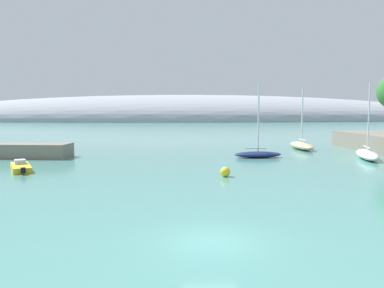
{
  "coord_description": "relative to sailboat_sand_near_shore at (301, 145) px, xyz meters",
  "views": [
    {
      "loc": [
        -1.63,
        -15.22,
        5.48
      ],
      "look_at": [
        0.39,
        23.01,
        2.02
      ],
      "focal_mm": 35.0,
      "sensor_mm": 36.0,
      "label": 1
    }
  ],
  "objects": [
    {
      "name": "sailboat_navy_mid_mooring",
      "position": [
        -8.3,
        -8.96,
        -0.1
      ],
      "size": [
        5.6,
        2.38,
        8.41
      ],
      "rotation": [
        0.0,
        0.0,
        0.04
      ],
      "color": "navy",
      "rests_on": "water"
    },
    {
      "name": "water",
      "position": [
        -16.61,
        -36.48,
        -0.57
      ],
      "size": [
        600.0,
        600.0,
        0.0
      ],
      "primitive_type": "plane",
      "color": "teal",
      "rests_on": "ground"
    },
    {
      "name": "mooring_buoy_yellow",
      "position": [
        -13.87,
        -21.3,
        -0.15
      ],
      "size": [
        0.83,
        0.83,
        0.83
      ],
      "primitive_type": "sphere",
      "color": "yellow",
      "rests_on": "water"
    },
    {
      "name": "motorboat_yellow_foreground",
      "position": [
        -32.12,
        -17.04,
        -0.26
      ],
      "size": [
        3.47,
        5.22,
        0.91
      ],
      "rotation": [
        0.0,
        0.0,
        2.02
      ],
      "color": "yellow",
      "rests_on": "water"
    },
    {
      "name": "distant_ridge",
      "position": [
        -8.57,
        148.95,
        -0.57
      ],
      "size": [
        304.9,
        65.63,
        27.24
      ],
      "primitive_type": "ellipsoid",
      "color": "#999EA8",
      "rests_on": "ground"
    },
    {
      "name": "sailboat_sand_near_shore",
      "position": [
        0.0,
        0.0,
        0.0
      ],
      "size": [
        2.5,
        8.06,
        8.46
      ],
      "rotation": [
        0.0,
        0.0,
        1.54
      ],
      "color": "#C6B284",
      "rests_on": "water"
    },
    {
      "name": "sailboat_white_outer_mooring",
      "position": [
        3.77,
        -10.83,
        -0.02
      ],
      "size": [
        4.17,
        8.15,
        8.54
      ],
      "rotation": [
        0.0,
        0.0,
        4.41
      ],
      "color": "white",
      "rests_on": "water"
    }
  ]
}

